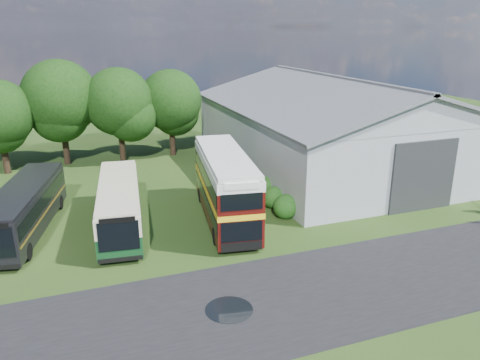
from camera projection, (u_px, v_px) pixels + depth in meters
name	position (u px, v px, depth m)	size (l,w,h in m)	color
ground	(238.00, 273.00, 24.42)	(120.00, 120.00, 0.00)	#1D3912
asphalt_road	(316.00, 292.00, 22.72)	(60.00, 8.00, 0.02)	black
puddle	(229.00, 310.00, 21.25)	(2.20, 2.20, 0.01)	black
storage_shed	(333.00, 121.00, 42.29)	(18.80, 24.80, 8.15)	gray
tree_mid	(60.00, 98.00, 41.98)	(6.80, 6.80, 9.60)	black
tree_right_a	(119.00, 102.00, 42.88)	(6.26, 6.26, 8.83)	black
tree_right_b	(171.00, 101.00, 45.31)	(5.98, 5.98, 8.45)	black
shrub_front	(285.00, 217.00, 31.60)	(1.70, 1.70, 1.70)	#194714
shrub_mid	(273.00, 207.00, 33.39)	(1.60, 1.60, 1.60)	#194714
shrub_back	(262.00, 198.00, 35.17)	(1.80, 1.80, 1.80)	#194714
bus_green_single	(119.00, 204.00, 29.53)	(3.72, 10.95, 2.96)	black
bus_maroon_double	(225.00, 187.00, 30.52)	(4.30, 10.97, 4.59)	black
bus_dark_single	(25.00, 208.00, 28.81)	(4.83, 11.18, 3.00)	black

